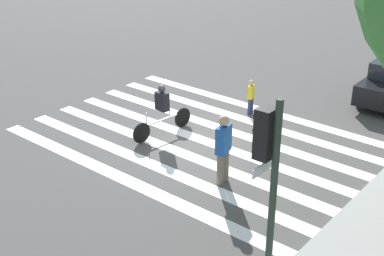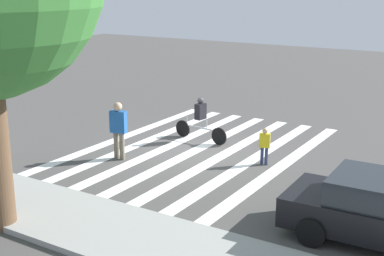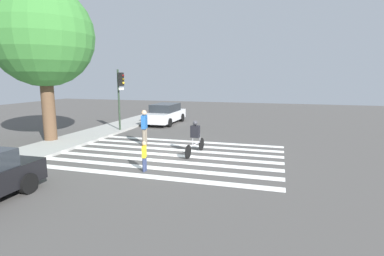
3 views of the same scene
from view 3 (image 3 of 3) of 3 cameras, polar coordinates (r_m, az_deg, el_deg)
The scene contains 9 objects.
ground_plane at distance 13.82m, azimuth -4.06°, elevation -5.16°, with size 60.00×60.00×0.00m, color #4C4947.
sidewalk_curb at distance 16.97m, azimuth -24.29°, elevation -2.97°, with size 36.00×2.50×0.14m.
crosswalk_stripes at distance 13.82m, azimuth -4.06°, elevation -5.14°, with size 6.55×10.00×0.01m.
traffic_light at distance 19.82m, azimuth -13.50°, elevation 7.33°, with size 0.60×0.50×4.02m.
street_tree at distance 18.02m, azimuth -26.55°, elevation 15.29°, with size 5.25×5.25×8.27m.
pedestrian_adult_tall_backpack at distance 15.84m, azimuth -9.07°, elevation 0.50°, with size 0.55×0.34×1.85m.
pedestrian_adult_yellow_jacket at distance 11.43m, azimuth -9.07°, elevation -4.99°, with size 0.35×0.24×1.17m.
cyclist_far_lane at distance 13.73m, azimuth 0.61°, elevation -1.55°, with size 2.23×0.42×1.58m.
car_parked_dark_suv at distance 23.06m, azimuth -5.08°, elevation 2.75°, with size 4.69×1.94×1.53m.
Camera 3 is at (-12.52, -4.68, 3.52)m, focal length 28.00 mm.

